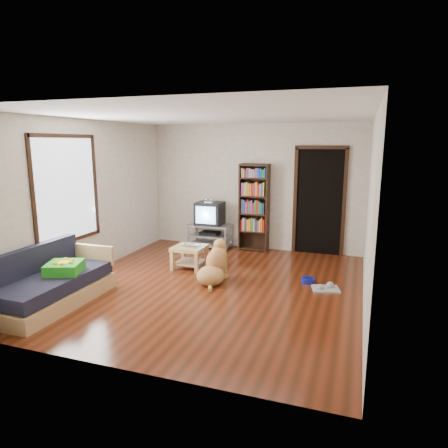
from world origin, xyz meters
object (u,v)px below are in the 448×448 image
(tv_stand, at_px, (210,235))
(dog, at_px, (214,266))
(crt_tv, at_px, (210,213))
(grey_rag, at_px, (326,289))
(coffee_table, at_px, (189,253))
(dog_bowl, at_px, (308,280))
(laptop, at_px, (189,246))
(bookshelf, at_px, (254,203))
(green_cushion, at_px, (64,268))
(sofa, at_px, (51,286))

(tv_stand, bearing_deg, dog, -67.18)
(crt_tv, height_order, dog, crt_tv)
(crt_tv, bearing_deg, tv_stand, -90.00)
(grey_rag, height_order, coffee_table, coffee_table)
(dog_bowl, bearing_deg, coffee_table, 177.22)
(laptop, bearing_deg, dog, -33.51)
(bookshelf, distance_m, dog, 2.27)
(crt_tv, bearing_deg, coffee_table, -83.29)
(grey_rag, xyz_separation_m, dog, (-1.75, -0.20, 0.24))
(dog_bowl, bearing_deg, green_cushion, -149.02)
(grey_rag, bearing_deg, dog_bowl, 140.19)
(dog_bowl, relative_size, bookshelf, 0.12)
(green_cushion, bearing_deg, dog_bowl, 10.04)
(dog_bowl, bearing_deg, bookshelf, 128.78)
(coffee_table, bearing_deg, grey_rag, -8.28)
(laptop, relative_size, crt_tv, 0.60)
(tv_stand, bearing_deg, bookshelf, 5.63)
(green_cushion, xyz_separation_m, laptop, (1.03, 1.97, -0.08))
(tv_stand, distance_m, coffee_table, 1.50)
(crt_tv, bearing_deg, green_cushion, -103.60)
(dog_bowl, xyz_separation_m, grey_rag, (0.30, -0.25, -0.03))
(laptop, relative_size, grey_rag, 0.86)
(tv_stand, bearing_deg, coffee_table, -83.19)
(laptop, relative_size, coffee_table, 0.63)
(grey_rag, distance_m, coffee_table, 2.47)
(grey_rag, xyz_separation_m, coffee_table, (-2.43, 0.35, 0.27))
(dog_bowl, xyz_separation_m, tv_stand, (-2.31, 1.60, 0.23))
(crt_tv, bearing_deg, dog, -67.40)
(sofa, xyz_separation_m, coffee_table, (1.15, 2.14, 0.02))
(crt_tv, bearing_deg, laptop, -83.42)
(tv_stand, bearing_deg, dog_bowl, -34.67)
(sofa, distance_m, coffee_table, 2.43)
(crt_tv, relative_size, bookshelf, 0.32)
(dog_bowl, bearing_deg, grey_rag, -39.81)
(laptop, height_order, coffee_table, laptop)
(sofa, height_order, dog, sofa)
(green_cushion, bearing_deg, coffee_table, 41.84)
(tv_stand, distance_m, bookshelf, 1.20)
(laptop, distance_m, crt_tv, 1.59)
(laptop, height_order, grey_rag, laptop)
(sofa, bearing_deg, laptop, 61.35)
(green_cushion, height_order, tv_stand, green_cushion)
(green_cushion, distance_m, crt_tv, 3.62)
(coffee_table, relative_size, dog, 0.64)
(tv_stand, bearing_deg, crt_tv, 90.00)
(laptop, bearing_deg, bookshelf, 68.42)
(dog_bowl, distance_m, dog, 1.53)
(laptop, height_order, dog_bowl, laptop)
(green_cushion, height_order, sofa, sofa)
(laptop, bearing_deg, dog_bowl, 1.98)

